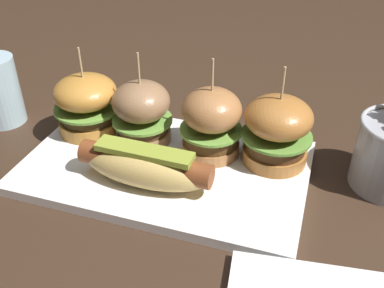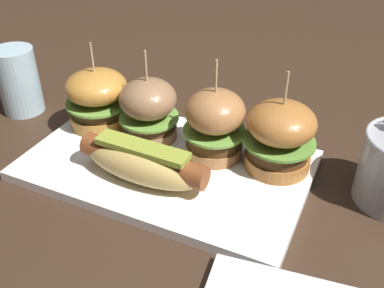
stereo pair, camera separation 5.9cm
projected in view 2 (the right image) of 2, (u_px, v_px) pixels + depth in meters
The scene contains 8 objects.
ground_plane at pixel (167, 169), 0.63m from camera, with size 3.00×3.00×0.00m, color #382619.
platter_main at pixel (167, 165), 0.63m from camera, with size 0.39×0.24×0.01m, color white.
hot_dog at pixel (143, 162), 0.57m from camera, with size 0.18×0.06×0.05m.
slider_far_left at pixel (98, 98), 0.68m from camera, with size 0.10×0.10×0.13m.
slider_center_left at pixel (149, 109), 0.65m from camera, with size 0.09×0.09×0.14m.
slider_center_right at pixel (215, 123), 0.61m from camera, with size 0.09×0.09×0.14m.
slider_far_right at pixel (280, 136), 0.59m from camera, with size 0.10×0.10×0.14m.
water_glass at pixel (18, 81), 0.74m from camera, with size 0.07×0.07×0.11m, color silver.
Camera 2 is at (0.24, -0.44, 0.38)m, focal length 41.45 mm.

